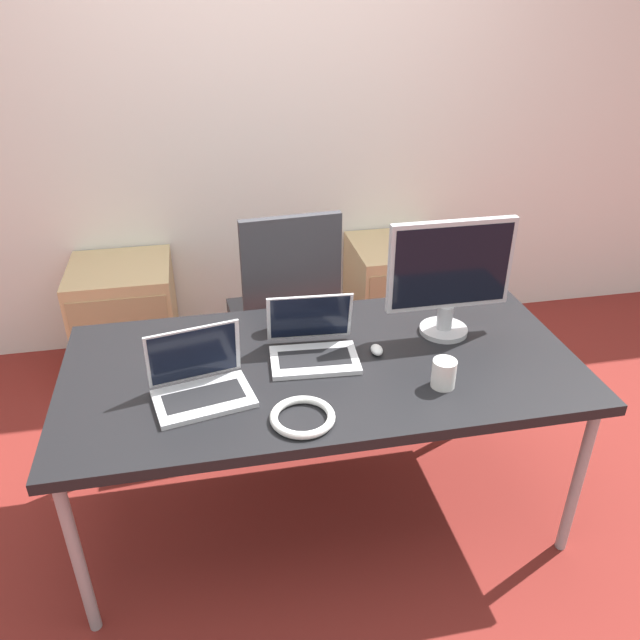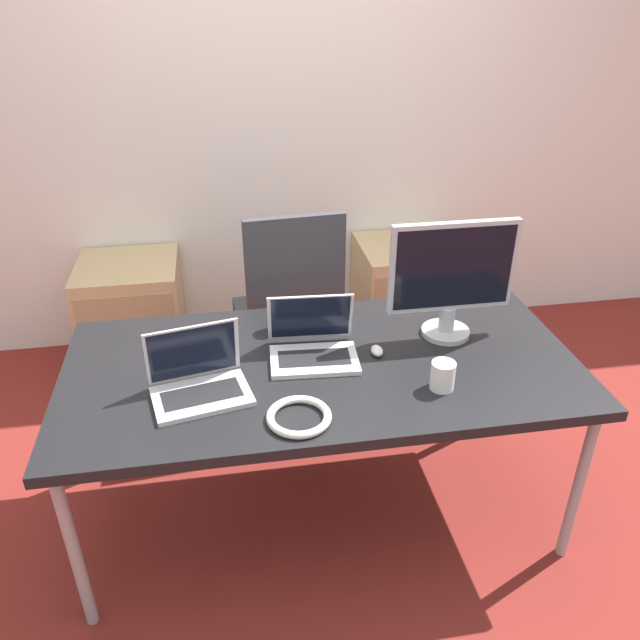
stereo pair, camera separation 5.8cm
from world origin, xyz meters
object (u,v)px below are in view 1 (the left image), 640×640
monitor (450,275)px  coffee_cup_white (444,373)px  laptop_left (200,383)px  cabinet_left (127,318)px  cabinet_right (396,293)px  office_chair (285,332)px  cable_coil (303,417)px  laptop_right (313,345)px  coffee_cup_brown (277,319)px  mouse (377,350)px

monitor → coffee_cup_white: bearing=-111.6°
laptop_left → cabinet_left: bearing=106.2°
monitor → coffee_cup_white: size_ratio=4.76×
cabinet_right → coffee_cup_white: size_ratio=6.08×
office_chair → laptop_left: size_ratio=2.99×
office_chair → monitor: monitor is taller
office_chair → cable_coil: (-0.10, -1.11, 0.34)m
laptop_right → cable_coil: 0.38m
coffee_cup_white → coffee_cup_brown: size_ratio=0.98×
laptop_left → cable_coil: bearing=-33.0°
cabinet_left → mouse: 1.65m
laptop_left → office_chair: bearing=66.0°
laptop_left → mouse: 0.65m
office_chair → cabinet_right: office_chair is taller
cabinet_right → monitor: 1.31m
mouse → laptop_left: bearing=-168.3°
laptop_left → coffee_cup_white: laptop_left is taller
cabinet_right → monitor: bearing=-99.5°
cabinet_right → cable_coil: (-0.82, -1.55, 0.42)m
office_chair → coffee_cup_brown: office_chair is taller
laptop_left → cable_coil: size_ratio=1.70×
laptop_right → coffee_cup_brown: bearing=115.8°
laptop_left → mouse: bearing=11.7°
office_chair → laptop_left: office_chair is taller
cabinet_left → coffee_cup_brown: size_ratio=5.96×
coffee_cup_white → cable_coil: 0.51m
cabinet_left → cable_coil: 1.75m
cabinet_left → coffee_cup_white: 1.94m
mouse → cable_coil: bearing=-135.3°
laptop_left → coffee_cup_white: size_ratio=3.50×
cabinet_left → mouse: mouse is taller
cabinet_right → monitor: (-0.19, -1.12, 0.65)m
monitor → coffee_cup_brown: monitor is taller
cabinet_right → monitor: monitor is taller
coffee_cup_brown → monitor: bearing=-12.6°
coffee_cup_white → cable_coil: (-0.50, -0.09, -0.04)m
cabinet_right → mouse: (-0.48, -1.22, 0.42)m
cabinet_right → laptop_left: laptop_left is taller
cabinet_left → laptop_left: (0.39, -1.35, 0.45)m
cable_coil → coffee_cup_white: bearing=10.3°
cabinet_right → cable_coil: bearing=-117.8°
cabinet_left → cabinet_right: same height
office_chair → laptop_left: (-0.40, -0.91, 0.37)m
office_chair → laptop_right: office_chair is taller
mouse → coffee_cup_brown: coffee_cup_brown is taller
cabinet_right → laptop_left: bearing=-129.7°
cabinet_left → cabinet_right: 1.52m
laptop_left → monitor: 0.99m
cabinet_right → cabinet_left: bearing=180.0°
office_chair → laptop_left: bearing=-114.0°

